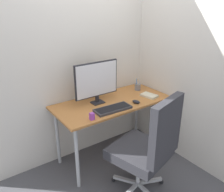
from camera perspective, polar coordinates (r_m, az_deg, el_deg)
The scene contains 11 objects.
ground_plane at distance 3.10m, azimuth 0.05°, elevation -14.04°, with size 8.00×8.00×0.00m, color #4C4C51.
wall_back at distance 2.82m, azimuth -4.14°, elevation 13.29°, with size 2.79×0.04×2.80m, color silver.
wall_side_right at distance 2.87m, azimuth 14.53°, elevation 12.82°, with size 0.04×2.05×2.80m, color silver.
desk at distance 2.76m, azimuth 0.06°, elevation -2.76°, with size 1.37×0.63×0.75m.
office_chair at distance 2.27m, azimuth 8.94°, elevation -11.99°, with size 0.63×0.65×1.09m.
monitor at distance 2.60m, azimuth -3.77°, elevation 3.84°, with size 0.54×0.11×0.48m.
keyboard at distance 2.51m, azimuth 0.21°, elevation -3.13°, with size 0.42×0.19×0.03m.
mouse at distance 2.69m, azimuth 5.93°, elevation -1.41°, with size 0.05×0.10×0.04m, color black.
pen_holder at distance 3.08m, azimuth 6.27°, elevation 2.26°, with size 0.08×0.08×0.15m.
notebook at distance 2.90m, azimuth 9.06°, elevation 0.12°, with size 0.13×0.19×0.03m, color beige.
desk_clamp_accessory at distance 2.31m, azimuth -4.93°, elevation -4.97°, with size 0.04×0.04×0.07m, color purple.
Camera 1 is at (-1.46, -2.03, 1.84)m, focal length 37.44 mm.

